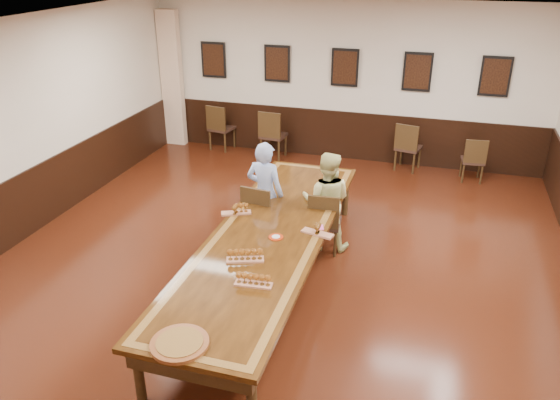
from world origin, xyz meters
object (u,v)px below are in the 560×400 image
(spare_chair_c, at_px, (409,146))
(spare_chair_d, at_px, (473,159))
(carved_platter, at_px, (180,343))
(chair_woman, at_px, (325,221))
(person_woman, at_px, (326,201))
(conference_table, at_px, (269,243))
(chair_man, at_px, (262,214))
(spare_chair_a, at_px, (222,127))
(spare_chair_b, at_px, (273,134))
(person_man, at_px, (265,193))

(spare_chair_c, bearing_deg, spare_chair_d, -178.21)
(spare_chair_d, xyz_separation_m, carved_platter, (-2.74, -6.74, 0.34))
(chair_woman, height_order, person_woman, person_woman)
(conference_table, bearing_deg, chair_man, 113.12)
(chair_woman, xyz_separation_m, spare_chair_c, (0.89, 3.61, 0.01))
(person_woman, bearing_deg, spare_chair_a, -53.75)
(spare_chair_a, xyz_separation_m, spare_chair_d, (5.22, -0.31, -0.07))
(spare_chair_a, height_order, person_woman, person_woman)
(spare_chair_b, distance_m, spare_chair_c, 2.77)
(chair_woman, height_order, person_man, person_man)
(chair_man, bearing_deg, spare_chair_a, -52.06)
(spare_chair_c, bearing_deg, carved_platter, 90.63)
(spare_chair_b, height_order, carved_platter, spare_chair_b)
(chair_man, xyz_separation_m, spare_chair_a, (-2.19, 3.78, 0.01))
(spare_chair_d, distance_m, person_man, 4.54)
(chair_man, distance_m, spare_chair_a, 4.37)
(spare_chair_d, distance_m, conference_table, 5.17)
(spare_chair_d, relative_size, person_woman, 0.58)
(spare_chair_a, distance_m, carved_platter, 7.48)
(spare_chair_b, relative_size, person_woman, 0.70)
(spare_chair_a, bearing_deg, spare_chair_b, -178.39)
(chair_man, xyz_separation_m, spare_chair_c, (1.81, 3.72, -0.01))
(spare_chair_b, height_order, spare_chair_d, spare_chair_b)
(carved_platter, bearing_deg, spare_chair_b, 100.31)
(person_woman, bearing_deg, spare_chair_c, -109.06)
(chair_man, bearing_deg, spare_chair_c, -108.18)
(chair_man, relative_size, person_man, 0.63)
(spare_chair_d, height_order, person_woman, person_woman)
(spare_chair_b, bearing_deg, spare_chair_d, -177.41)
(chair_man, bearing_deg, person_man, -90.00)
(spare_chair_c, bearing_deg, conference_table, 86.42)
(spare_chair_c, distance_m, person_woman, 3.64)
(carved_platter, bearing_deg, spare_chair_d, 67.90)
(spare_chair_c, distance_m, spare_chair_d, 1.24)
(person_man, bearing_deg, person_woman, -165.94)
(spare_chair_b, xyz_separation_m, person_woman, (1.87, -3.39, 0.22))
(spare_chair_b, distance_m, carved_platter, 6.97)
(chair_woman, distance_m, spare_chair_c, 3.72)
(chair_woman, distance_m, spare_chair_a, 4.82)
(person_man, bearing_deg, spare_chair_d, -123.96)
(spare_chair_a, bearing_deg, chair_woman, 140.62)
(chair_woman, relative_size, carved_platter, 1.45)
(spare_chair_a, bearing_deg, person_woman, 141.33)
(conference_table, bearing_deg, person_woman, 67.52)
(carved_platter, bearing_deg, spare_chair_c, 77.71)
(chair_woman, distance_m, spare_chair_d, 3.98)
(person_woman, bearing_deg, spare_chair_d, -127.56)
(spare_chair_a, relative_size, carved_platter, 1.53)
(chair_woman, bearing_deg, spare_chair_a, -54.45)
(conference_table, distance_m, carved_platter, 2.28)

